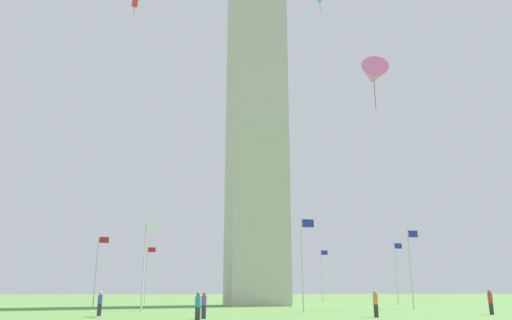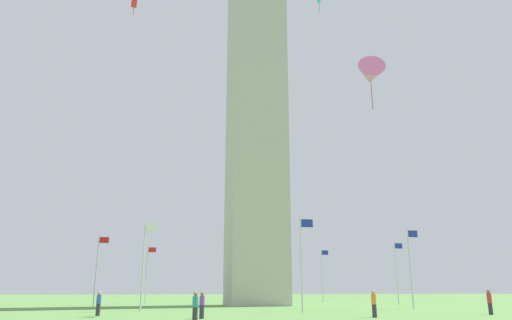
{
  "view_description": "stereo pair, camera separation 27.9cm",
  "coord_description": "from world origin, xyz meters",
  "px_view_note": "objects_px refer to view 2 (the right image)",
  "views": [
    {
      "loc": [
        -11.64,
        -53.89,
        1.73
      ],
      "look_at": [
        0.0,
        0.0,
        16.87
      ],
      "focal_mm": 33.15,
      "sensor_mm": 36.0,
      "label": 1
    },
    {
      "loc": [
        -11.37,
        -53.95,
        1.73
      ],
      "look_at": [
        0.0,
        0.0,
        16.87
      ],
      "focal_mm": 33.15,
      "sensor_mm": 36.0,
      "label": 2
    }
  ],
  "objects_px": {
    "obelisk_monument": "(256,62)",
    "kite_red_box": "(134,3)",
    "flagpole_s": "(97,267)",
    "kite_cyan_delta": "(319,0)",
    "flagpole_n": "(397,270)",
    "person_red_shirt": "(490,302)",
    "flagpole_sw": "(144,261)",
    "flagpole_w": "(302,259)",
    "person_orange_shirt": "(374,304)",
    "flagpole_ne": "(322,273)",
    "person_purple_shirt": "(202,305)",
    "flagpole_e": "(232,273)",
    "person_blue_shirt": "(99,304)",
    "kite_pink_delta": "(370,74)",
    "flagpole_nw": "(411,264)",
    "person_teal_shirt": "(195,307)",
    "flagpole_se": "(147,271)"
  },
  "relations": [
    {
      "from": "flagpole_s",
      "to": "kite_cyan_delta",
      "type": "distance_m",
      "value": 35.77
    },
    {
      "from": "kite_cyan_delta",
      "to": "obelisk_monument",
      "type": "bearing_deg",
      "value": 99.95
    },
    {
      "from": "flagpole_se",
      "to": "kite_cyan_delta",
      "type": "bearing_deg",
      "value": -62.1
    },
    {
      "from": "obelisk_monument",
      "to": "flagpole_nw",
      "type": "height_order",
      "value": "obelisk_monument"
    },
    {
      "from": "flagpole_n",
      "to": "person_orange_shirt",
      "type": "distance_m",
      "value": 28.84
    },
    {
      "from": "flagpole_w",
      "to": "person_red_shirt",
      "type": "distance_m",
      "value": 13.72
    },
    {
      "from": "flagpole_ne",
      "to": "kite_pink_delta",
      "type": "relative_size",
      "value": 2.64
    },
    {
      "from": "flagpole_se",
      "to": "flagpole_sw",
      "type": "relative_size",
      "value": 1.0
    },
    {
      "from": "obelisk_monument",
      "to": "kite_red_box",
      "type": "distance_m",
      "value": 20.53
    },
    {
      "from": "flagpole_e",
      "to": "kite_pink_delta",
      "type": "distance_m",
      "value": 51.36
    },
    {
      "from": "person_blue_shirt",
      "to": "kite_cyan_delta",
      "type": "relative_size",
      "value": 0.8
    },
    {
      "from": "flagpole_sw",
      "to": "person_purple_shirt",
      "type": "height_order",
      "value": "flagpole_sw"
    },
    {
      "from": "kite_pink_delta",
      "to": "flagpole_ne",
      "type": "bearing_deg",
      "value": 73.72
    },
    {
      "from": "flagpole_se",
      "to": "flagpole_s",
      "type": "height_order",
      "value": "same"
    },
    {
      "from": "flagpole_sw",
      "to": "flagpole_nw",
      "type": "bearing_deg",
      "value": -0.0
    },
    {
      "from": "kite_cyan_delta",
      "to": "kite_pink_delta",
      "type": "bearing_deg",
      "value": -102.46
    },
    {
      "from": "flagpole_w",
      "to": "person_red_shirt",
      "type": "bearing_deg",
      "value": -25.39
    },
    {
      "from": "flagpole_ne",
      "to": "flagpole_nw",
      "type": "height_order",
      "value": "same"
    },
    {
      "from": "flagpole_w",
      "to": "kite_cyan_delta",
      "type": "bearing_deg",
      "value": 23.87
    },
    {
      "from": "flagpole_nw",
      "to": "person_red_shirt",
      "type": "bearing_deg",
      "value": -91.32
    },
    {
      "from": "person_teal_shirt",
      "to": "person_blue_shirt",
      "type": "bearing_deg",
      "value": 31.94
    },
    {
      "from": "flagpole_se",
      "to": "person_teal_shirt",
      "type": "relative_size",
      "value": 4.57
    },
    {
      "from": "flagpole_se",
      "to": "person_blue_shirt",
      "type": "height_order",
      "value": "flagpole_se"
    },
    {
      "from": "flagpole_ne",
      "to": "person_red_shirt",
      "type": "distance_m",
      "value": 35.56
    },
    {
      "from": "flagpole_n",
      "to": "flagpole_e",
      "type": "distance_m",
      "value": 24.6
    },
    {
      "from": "flagpole_n",
      "to": "kite_red_box",
      "type": "xyz_separation_m",
      "value": [
        -31.98,
        -14.29,
        23.24
      ]
    },
    {
      "from": "person_blue_shirt",
      "to": "person_purple_shirt",
      "type": "distance_m",
      "value": 8.08
    },
    {
      "from": "flagpole_nw",
      "to": "kite_cyan_delta",
      "type": "bearing_deg",
      "value": -157.9
    },
    {
      "from": "person_blue_shirt",
      "to": "kite_pink_delta",
      "type": "bearing_deg",
      "value": -121.53
    },
    {
      "from": "flagpole_sw",
      "to": "flagpole_se",
      "type": "bearing_deg",
      "value": 90.0
    },
    {
      "from": "flagpole_se",
      "to": "person_orange_shirt",
      "type": "xyz_separation_m",
      "value": [
        14.83,
        -36.81,
        -3.21
      ]
    },
    {
      "from": "flagpole_w",
      "to": "person_orange_shirt",
      "type": "xyz_separation_m",
      "value": [
        2.53,
        -7.11,
        -3.21
      ]
    },
    {
      "from": "flagpole_n",
      "to": "person_red_shirt",
      "type": "relative_size",
      "value": 4.25
    },
    {
      "from": "person_teal_shirt",
      "to": "kite_red_box",
      "type": "bearing_deg",
      "value": 19.49
    },
    {
      "from": "flagpole_ne",
      "to": "person_purple_shirt",
      "type": "bearing_deg",
      "value": -120.01
    },
    {
      "from": "flagpole_sw",
      "to": "person_blue_shirt",
      "type": "height_order",
      "value": "flagpole_sw"
    },
    {
      "from": "flagpole_n",
      "to": "person_orange_shirt",
      "type": "height_order",
      "value": "flagpole_n"
    },
    {
      "from": "person_blue_shirt",
      "to": "person_purple_shirt",
      "type": "relative_size",
      "value": 1.01
    },
    {
      "from": "flagpole_sw",
      "to": "person_orange_shirt",
      "type": "relative_size",
      "value": 4.34
    },
    {
      "from": "flagpole_sw",
      "to": "kite_cyan_delta",
      "type": "relative_size",
      "value": 3.66
    },
    {
      "from": "kite_cyan_delta",
      "to": "flagpole_ne",
      "type": "bearing_deg",
      "value": 71.49
    },
    {
      "from": "flagpole_e",
      "to": "person_blue_shirt",
      "type": "relative_size",
      "value": 4.56
    },
    {
      "from": "flagpole_nw",
      "to": "person_blue_shirt",
      "type": "distance_m",
      "value": 28.28
    },
    {
      "from": "person_teal_shirt",
      "to": "person_purple_shirt",
      "type": "height_order",
      "value": "person_teal_shirt"
    },
    {
      "from": "flagpole_s",
      "to": "kite_cyan_delta",
      "type": "height_order",
      "value": "kite_cyan_delta"
    },
    {
      "from": "flagpole_se",
      "to": "person_purple_shirt",
      "type": "height_order",
      "value": "flagpole_se"
    },
    {
      "from": "flagpole_n",
      "to": "flagpole_se",
      "type": "relative_size",
      "value": 1.0
    },
    {
      "from": "flagpole_w",
      "to": "flagpole_nw",
      "type": "bearing_deg",
      "value": 22.5
    },
    {
      "from": "flagpole_ne",
      "to": "person_blue_shirt",
      "type": "height_order",
      "value": "flagpole_ne"
    },
    {
      "from": "obelisk_monument",
      "to": "person_blue_shirt",
      "type": "bearing_deg",
      "value": -128.35
    }
  ]
}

